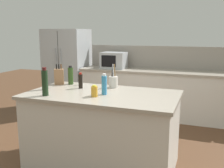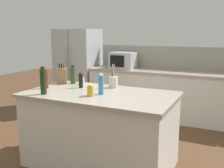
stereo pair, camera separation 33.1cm
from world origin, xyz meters
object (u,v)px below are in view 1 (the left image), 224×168
(honey_jar, at_px, (94,91))
(refrigerator, at_px, (67,69))
(utensil_crock, at_px, (113,82))
(vinegar_bottle, at_px, (45,81))
(olive_oil_bottle, at_px, (71,76))
(knife_block, at_px, (59,76))
(microwave, at_px, (114,60))
(salt_shaker, at_px, (81,82))
(dish_soap_bottle, at_px, (104,85))
(soy_sauce_bottle, at_px, (81,81))
(wine_bottle, at_px, (45,82))

(honey_jar, bearing_deg, refrigerator, 125.77)
(utensil_crock, distance_m, vinegar_bottle, 0.90)
(honey_jar, relative_size, olive_oil_bottle, 0.50)
(knife_block, relative_size, honey_jar, 2.15)
(microwave, height_order, olive_oil_bottle, microwave)
(refrigerator, height_order, vinegar_bottle, refrigerator)
(knife_block, height_order, olive_oil_bottle, knife_block)
(refrigerator, distance_m, honey_jar, 3.01)
(salt_shaker, bearing_deg, olive_oil_bottle, -179.77)
(microwave, xyz_separation_m, salt_shaker, (0.17, -1.83, -0.12))
(knife_block, bearing_deg, microwave, 58.21)
(salt_shaker, bearing_deg, dish_soap_bottle, -38.91)
(honey_jar, bearing_deg, utensil_crock, 86.59)
(honey_jar, xyz_separation_m, soy_sauce_bottle, (-0.36, 0.36, 0.04))
(vinegar_bottle, distance_m, salt_shaker, 0.53)
(knife_block, distance_m, dish_soap_bottle, 0.92)
(olive_oil_bottle, bearing_deg, knife_block, -159.05)
(utensil_crock, height_order, soy_sauce_bottle, utensil_crock)
(microwave, relative_size, honey_jar, 3.66)
(refrigerator, xyz_separation_m, wine_bottle, (1.20, -2.60, 0.23))
(microwave, bearing_deg, refrigerator, 177.41)
(refrigerator, xyz_separation_m, vinegar_bottle, (1.00, -2.31, 0.18))
(utensil_crock, xyz_separation_m, dish_soap_bottle, (0.04, -0.42, 0.04))
(refrigerator, xyz_separation_m, honey_jar, (1.76, -2.44, 0.13))
(utensil_crock, height_order, salt_shaker, utensil_crock)
(microwave, height_order, dish_soap_bottle, microwave)
(refrigerator, distance_m, soy_sauce_bottle, 2.51)
(wine_bottle, bearing_deg, utensil_crock, 50.05)
(vinegar_bottle, height_order, soy_sauce_bottle, vinegar_bottle)
(dish_soap_bottle, bearing_deg, salt_shaker, 141.09)
(olive_oil_bottle, bearing_deg, salt_shaker, 0.23)
(honey_jar, bearing_deg, microwave, 104.64)
(vinegar_bottle, bearing_deg, olive_oil_bottle, 72.15)
(refrigerator, relative_size, dish_soap_bottle, 6.90)
(knife_block, bearing_deg, dish_soap_bottle, -50.72)
(salt_shaker, bearing_deg, microwave, 95.23)
(microwave, distance_m, olive_oil_bottle, 1.83)
(knife_block, relative_size, vinegar_bottle, 1.20)
(soy_sauce_bottle, bearing_deg, honey_jar, -44.96)
(utensil_crock, height_order, wine_bottle, wine_bottle)
(wine_bottle, xyz_separation_m, dish_soap_bottle, (0.63, 0.29, -0.04))
(refrigerator, distance_m, wine_bottle, 2.87)
(vinegar_bottle, distance_m, honey_jar, 0.77)
(utensil_crock, bearing_deg, vinegar_bottle, -151.65)
(microwave, distance_m, dish_soap_bottle, 2.36)
(knife_block, bearing_deg, utensil_crock, -23.52)
(salt_shaker, distance_m, olive_oil_bottle, 0.18)
(vinegar_bottle, bearing_deg, knife_block, 92.07)
(olive_oil_bottle, bearing_deg, honey_jar, -42.03)
(soy_sauce_bottle, bearing_deg, salt_shaker, 115.87)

